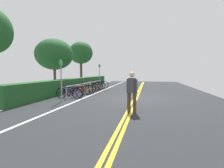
# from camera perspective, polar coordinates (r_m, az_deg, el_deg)

# --- Properties ---
(ground_plane) EXTENTS (34.75, 10.19, 0.05)m
(ground_plane) POSITION_cam_1_polar(r_m,az_deg,el_deg) (10.25, 8.23, -4.85)
(ground_plane) COLOR #232628
(centre_line_yellow_inner) EXTENTS (31.28, 0.10, 0.00)m
(centre_line_yellow_inner) POSITION_cam_1_polar(r_m,az_deg,el_deg) (10.24, 8.68, -4.71)
(centre_line_yellow_inner) COLOR gold
(centre_line_yellow_inner) RESTS_ON ground_plane
(centre_line_yellow_outer) EXTENTS (31.28, 0.10, 0.00)m
(centre_line_yellow_outer) POSITION_cam_1_polar(r_m,az_deg,el_deg) (10.25, 7.78, -4.69)
(centre_line_yellow_outer) COLOR gold
(centre_line_yellow_outer) RESTS_ON ground_plane
(bike_lane_stripe_white) EXTENTS (31.28, 0.12, 0.00)m
(bike_lane_stripe_white) POSITION_cam_1_polar(r_m,az_deg,el_deg) (10.90, -8.06, -4.16)
(bike_lane_stripe_white) COLOR white
(bike_lane_stripe_white) RESTS_ON ground_plane
(bike_rack) EXTENTS (6.94, 0.05, 0.75)m
(bike_rack) POSITION_cam_1_polar(r_m,az_deg,el_deg) (12.90, -8.39, -0.34)
(bike_rack) COLOR #9EA0A5
(bike_rack) RESTS_ON ground_plane
(bicycle_0) EXTENTS (0.46, 1.66, 0.68)m
(bicycle_0) POSITION_cam_1_polar(r_m,az_deg,el_deg) (10.24, -14.56, -3.01)
(bicycle_0) COLOR black
(bicycle_0) RESTS_ON ground_plane
(bicycle_1) EXTENTS (0.70, 1.69, 0.70)m
(bicycle_1) POSITION_cam_1_polar(r_m,az_deg,el_deg) (10.91, -13.16, -2.50)
(bicycle_1) COLOR black
(bicycle_1) RESTS_ON ground_plane
(bicycle_2) EXTENTS (0.48, 1.73, 0.69)m
(bicycle_2) POSITION_cam_1_polar(r_m,az_deg,el_deg) (11.50, -11.83, -2.17)
(bicycle_2) COLOR black
(bicycle_2) RESTS_ON ground_plane
(bicycle_3) EXTENTS (0.46, 1.75, 0.70)m
(bicycle_3) POSITION_cam_1_polar(r_m,az_deg,el_deg) (12.00, -10.32, -1.85)
(bicycle_3) COLOR black
(bicycle_3) RESTS_ON ground_plane
(bicycle_4) EXTENTS (0.49, 1.65, 0.70)m
(bicycle_4) POSITION_cam_1_polar(r_m,az_deg,el_deg) (12.57, -8.98, -1.57)
(bicycle_4) COLOR black
(bicycle_4) RESTS_ON ground_plane
(bicycle_5) EXTENTS (0.46, 1.68, 0.73)m
(bicycle_5) POSITION_cam_1_polar(r_m,az_deg,el_deg) (13.15, -7.80, -1.23)
(bicycle_5) COLOR black
(bicycle_5) RESTS_ON ground_plane
(bicycle_6) EXTENTS (0.46, 1.83, 0.76)m
(bicycle_6) POSITION_cam_1_polar(r_m,az_deg,el_deg) (13.89, -7.45, -0.86)
(bicycle_6) COLOR black
(bicycle_6) RESTS_ON ground_plane
(bicycle_7) EXTENTS (0.46, 1.72, 0.77)m
(bicycle_7) POSITION_cam_1_polar(r_m,az_deg,el_deg) (14.52, -6.24, -0.62)
(bicycle_7) COLOR black
(bicycle_7) RESTS_ON ground_plane
(bicycle_8) EXTENTS (0.54, 1.81, 0.77)m
(bicycle_8) POSITION_cam_1_polar(r_m,az_deg,el_deg) (15.03, -5.74, -0.45)
(bicycle_8) COLOR black
(bicycle_8) RESTS_ON ground_plane
(bicycle_9) EXTENTS (0.46, 1.74, 0.78)m
(bicycle_9) POSITION_cam_1_polar(r_m,az_deg,el_deg) (15.66, -4.28, -0.22)
(bicycle_9) COLOR black
(bicycle_9) RESTS_ON ground_plane
(pedestrian) EXTENTS (0.32, 0.44, 1.60)m
(pedestrian) POSITION_cam_1_polar(r_m,az_deg,el_deg) (6.42, 6.87, -1.86)
(pedestrian) COLOR #4C3826
(pedestrian) RESTS_ON ground_plane
(sign_post_near) EXTENTS (0.36, 0.06, 2.23)m
(sign_post_near) POSITION_cam_1_polar(r_m,az_deg,el_deg) (9.03, -17.17, 2.52)
(sign_post_near) COLOR gray
(sign_post_near) RESTS_ON ground_plane
(sign_post_far) EXTENTS (0.36, 0.10, 2.36)m
(sign_post_far) POSITION_cam_1_polar(r_m,az_deg,el_deg) (16.54, -4.32, 3.64)
(sign_post_far) COLOR gray
(sign_post_far) RESTS_ON ground_plane
(hedge_backdrop) EXTENTS (15.89, 0.91, 1.01)m
(hedge_backdrop) POSITION_cam_1_polar(r_m,az_deg,el_deg) (14.92, -12.26, 0.01)
(hedge_backdrop) COLOR #1C4C21
(hedge_backdrop) RESTS_ON ground_plane
(tree_mid) EXTENTS (3.13, 3.13, 4.35)m
(tree_mid) POSITION_cam_1_polar(r_m,az_deg,el_deg) (15.00, -19.32, 9.60)
(tree_mid) COLOR #473323
(tree_mid) RESTS_ON ground_plane
(tree_far_right) EXTENTS (2.85, 2.85, 5.19)m
(tree_far_right) POSITION_cam_1_polar(r_m,az_deg,el_deg) (20.65, -10.70, 10.48)
(tree_far_right) COLOR #473323
(tree_far_right) RESTS_ON ground_plane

